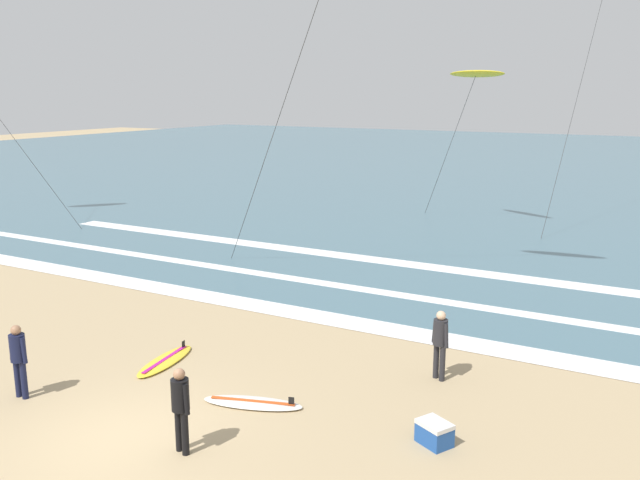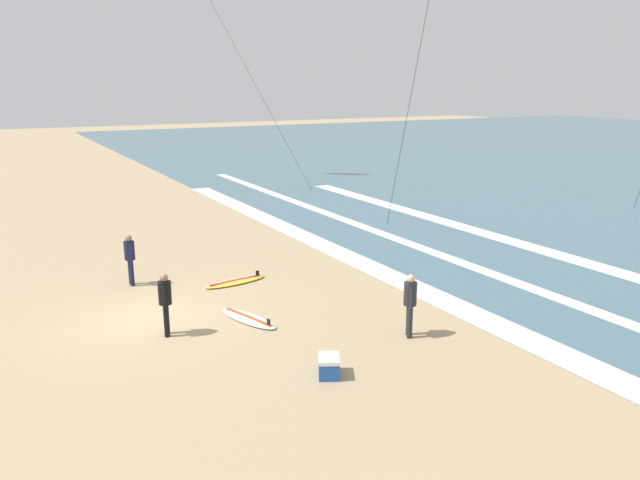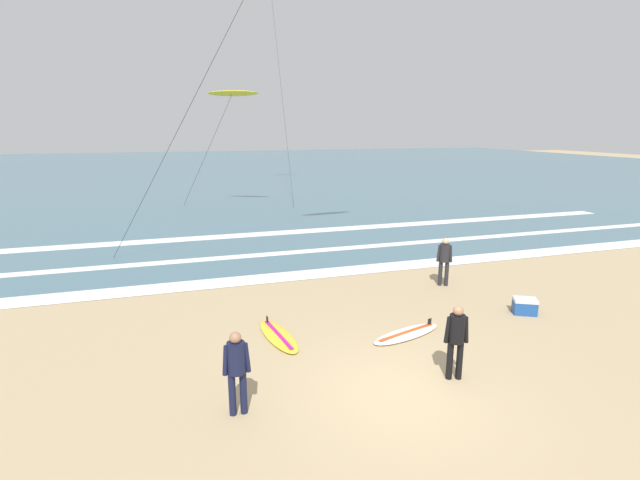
% 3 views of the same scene
% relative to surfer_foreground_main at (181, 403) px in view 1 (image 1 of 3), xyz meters
% --- Properties ---
extents(ground_plane, '(160.00, 160.00, 0.00)m').
position_rel_surfer_foreground_main_xyz_m(ground_plane, '(-1.24, -0.17, -0.96)').
color(ground_plane, tan).
extents(ocean_surface, '(140.00, 90.00, 0.01)m').
position_rel_surfer_foreground_main_xyz_m(ocean_surface, '(-1.24, 52.21, -0.95)').
color(ocean_surface, '#476B7A').
rests_on(ocean_surface, ground).
extents(wave_foam_shoreline, '(42.87, 1.04, 0.01)m').
position_rel_surfer_foreground_main_xyz_m(wave_foam_shoreline, '(0.60, 7.61, -0.94)').
color(wave_foam_shoreline, white).
rests_on(wave_foam_shoreline, ocean_surface).
extents(wave_foam_mid_break, '(49.63, 0.58, 0.01)m').
position_rel_surfer_foreground_main_xyz_m(wave_foam_mid_break, '(-0.95, 10.69, -0.94)').
color(wave_foam_mid_break, white).
rests_on(wave_foam_mid_break, ocean_surface).
extents(wave_foam_outer_break, '(36.99, 0.92, 0.01)m').
position_rel_surfer_foreground_main_xyz_m(wave_foam_outer_break, '(0.26, 14.45, -0.94)').
color(wave_foam_outer_break, white).
rests_on(wave_foam_outer_break, ocean_surface).
extents(surfer_foreground_main, '(0.51, 0.32, 1.60)m').
position_rel_surfer_foreground_main_xyz_m(surfer_foreground_main, '(0.00, 0.00, 0.00)').
color(surfer_foreground_main, black).
rests_on(surfer_foreground_main, ground).
extents(surfer_left_far, '(0.49, 0.32, 1.60)m').
position_rel_surfer_foreground_main_xyz_m(surfer_left_far, '(2.96, 5.22, 0.00)').
color(surfer_left_far, '#232328').
rests_on(surfer_left_far, ground).
extents(surfer_mid_group, '(0.51, 0.32, 1.60)m').
position_rel_surfer_foreground_main_xyz_m(surfer_mid_group, '(-4.41, 0.09, 0.00)').
color(surfer_mid_group, '#141938').
rests_on(surfer_mid_group, ground).
extents(surfboard_near_water, '(2.18, 1.20, 0.25)m').
position_rel_surfer_foreground_main_xyz_m(surfboard_near_water, '(0.04, 2.14, -0.91)').
color(surfboard_near_water, silver).
rests_on(surfboard_near_water, ground).
extents(surfboard_left_pile, '(0.90, 2.16, 0.25)m').
position_rel_surfer_foreground_main_xyz_m(surfboard_left_pile, '(-3.04, 2.97, -0.91)').
color(surfboard_left_pile, yellow).
rests_on(surfboard_left_pile, ground).
extents(kite_yellow_high_left, '(4.82, 3.86, 7.27)m').
position_rel_surfer_foreground_main_xyz_m(kite_yellow_high_left, '(-1.50, 22.30, 6.07)').
color(kite_yellow_high_left, yellow).
rests_on(kite_yellow_high_left, ground).
extents(cooler_box, '(0.75, 0.68, 0.44)m').
position_rel_surfer_foreground_main_xyz_m(cooler_box, '(3.84, 2.44, -0.74)').
color(cooler_box, '#1E4C9E').
rests_on(cooler_box, ground).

